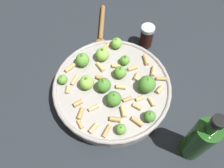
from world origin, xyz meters
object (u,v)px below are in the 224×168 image
at_px(cooking_pan, 112,88).
at_px(pepper_shaker, 147,36).
at_px(wooden_spoon, 101,30).
at_px(olive_oil_bottle, 199,140).

height_order(cooking_pan, pepper_shaker, cooking_pan).
bearing_deg(pepper_shaker, wooden_spoon, -167.26).
bearing_deg(olive_oil_bottle, cooking_pan, 176.12).
bearing_deg(cooking_pan, pepper_shaker, 94.49).
distance_m(cooking_pan, wooden_spoon, 0.26).
bearing_deg(olive_oil_bottle, pepper_shaker, 139.24).
relative_size(cooking_pan, pepper_shaker, 4.06).
xyz_separation_m(cooking_pan, olive_oil_bottle, (0.26, -0.02, 0.05)).
relative_size(cooking_pan, wooden_spoon, 1.79).
relative_size(pepper_shaker, wooden_spoon, 0.44).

